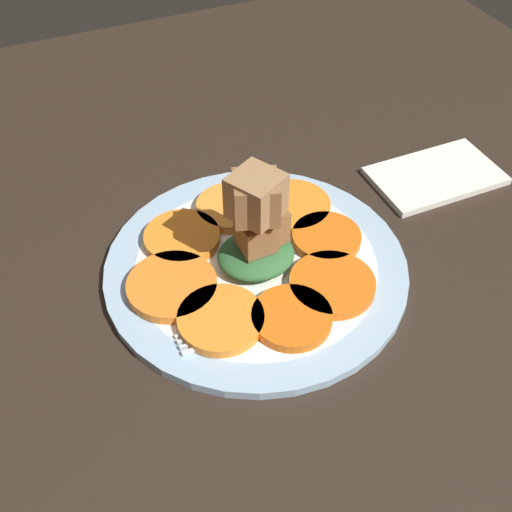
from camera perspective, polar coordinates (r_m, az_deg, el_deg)
name	(u,v)px	position (r cm, az deg, el deg)	size (l,w,h in cm)	color
table_slab	(256,277)	(66.87, 0.00, -1.87)	(120.00, 120.00, 2.00)	black
plate	(256,267)	(65.77, 0.00, -0.97)	(30.96, 30.96, 1.05)	#99B7D1
carrot_slice_0	(231,207)	(70.99, -2.23, 4.36)	(7.73, 7.73, 0.98)	orange
carrot_slice_1	(182,237)	(67.80, -6.59, 1.66)	(8.03, 8.03, 0.98)	orange
carrot_slice_2	(172,287)	(62.98, -7.44, -2.72)	(8.89, 8.89, 0.98)	orange
carrot_slice_3	(221,319)	(59.88, -3.15, -5.64)	(8.17, 8.17, 0.98)	orange
carrot_slice_4	(295,317)	(60.11, 3.44, -5.39)	(7.62, 7.62, 0.98)	#D56013
carrot_slice_5	(332,284)	(63.11, 6.79, -2.51)	(8.47, 8.47, 0.98)	#D76115
carrot_slice_6	(328,240)	(67.51, 6.42, 1.45)	(7.29, 7.29, 0.98)	#D66114
carrot_slice_7	(292,206)	(71.18, 3.25, 4.44)	(8.43, 8.43, 0.98)	orange
center_pile	(258,226)	(61.90, 0.22, 2.70)	(7.90, 7.11, 11.08)	#2D6033
fork	(270,315)	(60.48, 1.25, -5.30)	(19.06, 2.40, 0.40)	silver
napkin	(435,176)	(80.12, 15.66, 6.88)	(15.19, 9.12, 0.80)	silver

